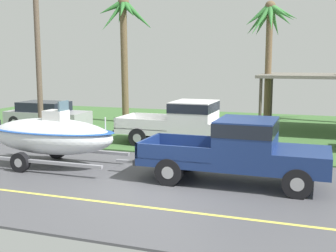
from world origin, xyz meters
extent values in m
cube|color=#4C4C51|center=(0.00, 0.00, -0.03)|extent=(36.00, 8.00, 0.06)
cube|color=#3D6633|center=(0.00, 11.00, 0.00)|extent=(36.00, 14.00, 0.11)
cube|color=#DBCC4C|center=(0.00, -1.80, 0.00)|extent=(34.20, 0.12, 0.01)
cube|color=navy|center=(1.81, 1.05, 0.63)|extent=(5.43, 1.94, 0.22)
cube|color=navy|center=(3.77, 1.05, 0.93)|extent=(1.52, 1.94, 0.38)
cube|color=navy|center=(2.19, 1.05, 1.33)|extent=(1.63, 1.94, 1.18)
cube|color=black|center=(2.19, 1.05, 1.69)|extent=(1.65, 1.96, 0.38)
cube|color=#112047|center=(0.24, 1.05, 0.76)|extent=(2.28, 1.94, 0.04)
cube|color=navy|center=(0.24, 1.98, 0.96)|extent=(2.28, 0.08, 0.45)
cube|color=navy|center=(0.24, 0.12, 0.96)|extent=(2.28, 0.08, 0.45)
cube|color=navy|center=(-0.86, 1.05, 0.96)|extent=(0.08, 1.94, 0.45)
cube|color=#333338|center=(-0.96, 1.05, 0.57)|extent=(0.12, 1.75, 0.16)
sphere|color=#B2B2B7|center=(-1.08, 1.05, 0.62)|extent=(0.10, 0.10, 0.10)
cylinder|color=black|center=(3.69, 1.91, 0.40)|extent=(0.80, 0.28, 0.80)
cylinder|color=#9E9EA3|center=(3.69, 1.91, 0.40)|extent=(0.36, 0.29, 0.36)
cylinder|color=black|center=(3.69, 0.19, 0.40)|extent=(0.80, 0.28, 0.80)
cylinder|color=#9E9EA3|center=(3.69, 0.19, 0.40)|extent=(0.36, 0.29, 0.36)
cylinder|color=black|center=(0.12, 1.91, 0.40)|extent=(0.80, 0.28, 0.80)
cylinder|color=#9E9EA3|center=(0.12, 1.91, 0.40)|extent=(0.36, 0.29, 0.36)
cylinder|color=black|center=(0.12, 0.19, 0.40)|extent=(0.80, 0.28, 0.80)
cylinder|color=#9E9EA3|center=(0.12, 0.19, 0.40)|extent=(0.36, 0.29, 0.36)
cube|color=gray|center=(-1.53, 1.05, 0.38)|extent=(0.90, 0.10, 0.08)
cube|color=gray|center=(-4.43, 2.03, 0.38)|extent=(4.90, 0.12, 0.10)
cube|color=gray|center=(-4.43, 0.07, 0.38)|extent=(4.90, 0.12, 0.10)
cylinder|color=black|center=(-4.92, 2.09, 0.32)|extent=(0.64, 0.22, 0.64)
cylinder|color=#9E9EA3|center=(-4.92, 2.09, 0.32)|extent=(0.29, 0.23, 0.29)
cylinder|color=black|center=(-4.92, 0.01, 0.32)|extent=(0.64, 0.22, 0.64)
cylinder|color=#9E9EA3|center=(-4.92, 0.01, 0.32)|extent=(0.29, 0.23, 0.29)
ellipsoid|color=silver|center=(-4.43, 1.05, 1.04)|extent=(4.61, 1.86, 1.21)
ellipsoid|color=#1E4CA5|center=(-4.43, 1.05, 1.25)|extent=(4.71, 1.90, 0.12)
cube|color=silver|center=(-4.20, 1.05, 1.60)|extent=(0.70, 0.60, 0.65)
cube|color=slate|center=(-3.90, 1.05, 2.08)|extent=(0.06, 0.56, 0.36)
cylinder|color=silver|center=(-2.36, 1.05, 1.53)|extent=(0.04, 0.04, 0.50)
cube|color=silver|center=(-1.17, 5.93, 0.63)|extent=(5.62, 2.05, 0.22)
cube|color=silver|center=(0.85, 5.93, 0.93)|extent=(1.57, 2.05, 0.38)
cube|color=silver|center=(-0.78, 5.93, 1.32)|extent=(1.69, 2.05, 1.17)
cube|color=black|center=(-0.78, 5.93, 1.68)|extent=(1.71, 2.07, 0.38)
cube|color=#9D9D9D|center=(-2.80, 5.93, 0.76)|extent=(2.36, 2.05, 0.04)
cube|color=silver|center=(-2.80, 6.91, 0.96)|extent=(2.36, 0.08, 0.45)
cube|color=silver|center=(-2.80, 4.95, 0.96)|extent=(2.36, 0.08, 0.45)
cube|color=silver|center=(-3.95, 5.93, 0.96)|extent=(0.08, 2.05, 0.45)
cube|color=#333338|center=(-4.05, 5.93, 0.57)|extent=(0.12, 1.84, 0.16)
sphere|color=#B2B2B7|center=(-4.17, 5.93, 0.62)|extent=(0.10, 0.10, 0.10)
cylinder|color=black|center=(0.77, 6.84, 0.40)|extent=(0.80, 0.28, 0.80)
cylinder|color=#9E9EA3|center=(0.77, 6.84, 0.40)|extent=(0.36, 0.29, 0.36)
cylinder|color=black|center=(0.77, 5.02, 0.40)|extent=(0.80, 0.28, 0.80)
cylinder|color=#9E9EA3|center=(0.77, 5.02, 0.40)|extent=(0.36, 0.29, 0.36)
cylinder|color=black|center=(-2.92, 6.84, 0.40)|extent=(0.80, 0.28, 0.80)
cylinder|color=#9E9EA3|center=(-2.92, 6.84, 0.40)|extent=(0.36, 0.29, 0.36)
cylinder|color=black|center=(-2.92, 5.02, 0.40)|extent=(0.80, 0.28, 0.80)
cylinder|color=#9E9EA3|center=(-2.92, 5.02, 0.40)|extent=(0.36, 0.29, 0.36)
cube|color=#99999E|center=(-9.61, 8.32, 0.53)|extent=(4.39, 1.85, 0.70)
cube|color=black|center=(-9.83, 8.32, 1.13)|extent=(2.46, 1.71, 0.50)
cylinder|color=black|center=(-8.12, 9.16, 0.33)|extent=(0.66, 0.22, 0.66)
cylinder|color=#9E9EA3|center=(-8.12, 9.16, 0.33)|extent=(0.30, 0.23, 0.30)
cylinder|color=black|center=(-8.12, 7.48, 0.33)|extent=(0.66, 0.22, 0.66)
cylinder|color=#9E9EA3|center=(-8.12, 7.48, 0.33)|extent=(0.30, 0.23, 0.30)
cylinder|color=black|center=(-11.11, 9.16, 0.33)|extent=(0.66, 0.22, 0.66)
cylinder|color=#9E9EA3|center=(-11.11, 9.16, 0.33)|extent=(0.30, 0.23, 0.30)
cylinder|color=black|center=(-11.11, 7.48, 0.33)|extent=(0.66, 0.22, 0.66)
cylinder|color=#9E9EA3|center=(-11.11, 7.48, 0.33)|extent=(0.30, 0.23, 0.30)
cylinder|color=#4C4238|center=(1.54, 13.58, 1.38)|extent=(0.14, 0.14, 2.76)
cylinder|color=#4C4238|center=(1.54, 8.96, 1.38)|extent=(0.14, 0.14, 2.76)
cube|color=#6B665B|center=(4.34, 11.27, 2.83)|extent=(6.11, 5.12, 0.14)
cylinder|color=brown|center=(1.60, 11.00, 3.10)|extent=(0.32, 0.41, 6.21)
cone|color=#387A38|center=(2.26, 10.90, 5.87)|extent=(1.50, 0.55, 0.95)
cone|color=#387A38|center=(2.07, 11.44, 5.78)|extent=(1.31, 1.25, 1.13)
cone|color=#387A38|center=(1.76, 11.70, 5.52)|extent=(0.70, 1.70, 1.62)
cone|color=#387A38|center=(1.20, 11.49, 5.54)|extent=(1.26, 1.43, 1.60)
cone|color=#387A38|center=(1.03, 11.16, 5.54)|extent=(1.47, 0.69, 1.55)
cone|color=#387A38|center=(1.05, 10.79, 5.75)|extent=(1.47, 0.86, 1.23)
cone|color=#387A38|center=(1.24, 10.43, 5.48)|extent=(1.11, 1.51, 1.67)
cone|color=#387A38|center=(1.72, 10.42, 5.58)|extent=(0.60, 1.46, 1.49)
cone|color=#387A38|center=(2.21, 10.49, 5.81)|extent=(1.51, 1.33, 1.05)
sphere|color=brown|center=(1.60, 11.00, 6.21)|extent=(0.52, 0.52, 0.52)
cylinder|color=brown|center=(-6.37, 11.14, 3.37)|extent=(0.38, 0.53, 6.75)
cone|color=#2D6B2D|center=(-5.56, 11.16, 6.02)|extent=(1.90, 0.46, 1.76)
cone|color=#2D6B2D|center=(-5.78, 11.70, 6.08)|extent=(1.66, 1.61, 1.66)
cone|color=#2D6B2D|center=(-6.22, 11.89, 6.34)|extent=(0.60, 1.68, 1.07)
cone|color=#2D6B2D|center=(-6.91, 11.94, 6.27)|extent=(1.55, 2.00, 1.36)
cone|color=#2D6B2D|center=(-7.06, 11.42, 6.14)|extent=(1.68, 0.94, 1.46)
cone|color=#2D6B2D|center=(-6.94, 10.79, 6.42)|extent=(1.51, 1.14, 1.03)
cone|color=#2D6B2D|center=(-6.78, 10.61, 5.94)|extent=(1.18, 1.41, 1.79)
cone|color=#2D6B2D|center=(-6.14, 10.46, 6.29)|extent=(0.84, 1.65, 1.20)
cone|color=#2D6B2D|center=(-5.91, 10.79, 6.32)|extent=(1.37, 1.19, 1.19)
sphere|color=brown|center=(-6.37, 11.14, 6.75)|extent=(0.61, 0.61, 0.61)
cylinder|color=brown|center=(-7.68, 5.02, 4.43)|extent=(0.24, 0.24, 8.86)
camera|label=1|loc=(4.14, -11.34, 3.60)|focal=46.46mm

